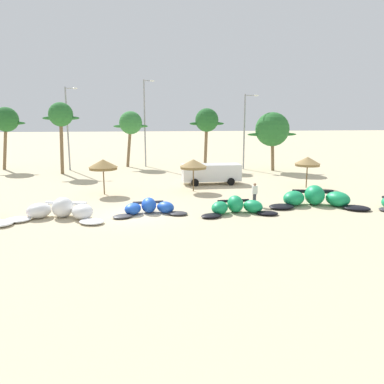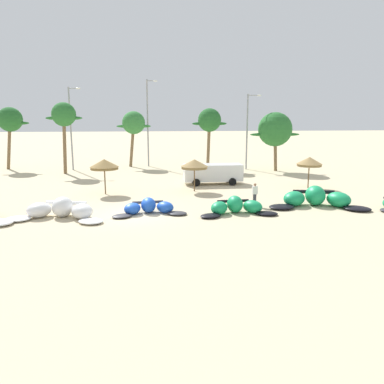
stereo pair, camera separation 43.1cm
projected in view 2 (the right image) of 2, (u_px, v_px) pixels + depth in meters
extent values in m
plane|color=beige|center=(134.00, 215.00, 24.91)|extent=(260.00, 260.00, 0.00)
ellipsoid|color=white|center=(18.00, 219.00, 23.42)|extent=(1.70, 1.46, 0.25)
ellipsoid|color=white|center=(39.00, 210.00, 24.16)|extent=(1.99, 1.98, 0.93)
ellipsoid|color=white|center=(63.00, 207.00, 24.33)|extent=(1.57, 1.78, 1.25)
ellipsoid|color=white|center=(82.00, 211.00, 23.86)|extent=(1.76, 1.91, 0.93)
ellipsoid|color=white|center=(91.00, 221.00, 22.93)|extent=(1.98, 1.90, 0.25)
cylinder|color=white|center=(66.00, 203.00, 24.83)|extent=(2.66, 0.82, 0.24)
cube|color=white|center=(62.00, 207.00, 24.18)|extent=(1.07, 0.75, 0.04)
ellipsoid|color=#333338|center=(122.00, 216.00, 24.18)|extent=(1.56, 1.41, 0.20)
ellipsoid|color=blue|center=(132.00, 209.00, 24.93)|extent=(1.47, 1.59, 0.74)
ellipsoid|color=blue|center=(148.00, 205.00, 25.37)|extent=(1.07, 1.36, 1.00)
ellipsoid|color=blue|center=(165.00, 207.00, 25.34)|extent=(1.56, 1.60, 0.74)
ellipsoid|color=#333338|center=(177.00, 213.00, 24.85)|extent=(1.48, 1.26, 0.20)
cylinder|color=#333338|center=(148.00, 202.00, 25.78)|extent=(2.04, 0.37, 0.18)
cube|color=#333338|center=(149.00, 205.00, 25.25)|extent=(0.78, 0.53, 0.04)
ellipsoid|color=black|center=(211.00, 216.00, 24.18)|extent=(1.67, 1.48, 0.22)
ellipsoid|color=#199E5B|center=(219.00, 208.00, 24.96)|extent=(1.59, 1.71, 0.82)
ellipsoid|color=#199E5B|center=(235.00, 204.00, 25.38)|extent=(1.09, 1.43, 1.11)
ellipsoid|color=#199E5B|center=(253.00, 207.00, 25.32)|extent=(1.65, 1.71, 0.82)
ellipsoid|color=black|center=(267.00, 213.00, 24.77)|extent=(1.61, 1.37, 0.22)
cylinder|color=black|center=(233.00, 201.00, 25.83)|extent=(2.16, 0.32, 0.20)
cube|color=black|center=(235.00, 205.00, 25.25)|extent=(0.81, 0.54, 0.04)
ellipsoid|color=black|center=(282.00, 207.00, 26.42)|extent=(1.97, 1.62, 0.28)
ellipsoid|color=#199E5B|center=(294.00, 199.00, 27.24)|extent=(2.25, 2.23, 1.03)
ellipsoid|color=#199E5B|center=(315.00, 195.00, 27.43)|extent=(1.71, 2.03, 1.39)
ellipsoid|color=#199E5B|center=(339.00, 199.00, 26.95)|extent=(1.97, 2.19, 1.03)
ellipsoid|color=black|center=(357.00, 208.00, 25.95)|extent=(2.25, 2.11, 0.28)
cylinder|color=black|center=(314.00, 192.00, 28.02)|extent=(2.91, 0.85, 0.26)
cube|color=black|center=(316.00, 196.00, 27.26)|extent=(1.17, 0.85, 0.04)
cylinder|color=brown|center=(105.00, 181.00, 31.21)|extent=(0.10, 0.10, 2.20)
cone|color=olive|center=(104.00, 163.00, 30.94)|extent=(2.31, 2.31, 0.63)
cylinder|color=olive|center=(104.00, 168.00, 31.02)|extent=(2.20, 2.20, 0.20)
cylinder|color=brown|center=(194.00, 179.00, 32.38)|extent=(0.10, 0.10, 2.10)
cone|color=#9E7F4C|center=(194.00, 163.00, 32.12)|extent=(2.27, 2.27, 0.60)
cylinder|color=olive|center=(194.00, 168.00, 32.20)|extent=(2.16, 2.16, 0.20)
cylinder|color=brown|center=(309.00, 176.00, 33.84)|extent=(0.10, 0.10, 2.11)
cone|color=#9E7F4C|center=(310.00, 160.00, 33.57)|extent=(2.20, 2.20, 0.62)
cylinder|color=olive|center=(309.00, 165.00, 33.65)|extent=(2.09, 2.09, 0.20)
cube|color=white|center=(213.00, 172.00, 35.77)|extent=(5.37, 1.99, 1.50)
cube|color=black|center=(197.00, 170.00, 35.55)|extent=(1.36, 1.91, 0.56)
cylinder|color=black|center=(196.00, 182.00, 34.78)|extent=(0.68, 0.25, 0.68)
cylinder|color=black|center=(194.00, 179.00, 36.66)|extent=(0.68, 0.25, 0.68)
cylinder|color=black|center=(232.00, 182.00, 35.17)|extent=(0.68, 0.25, 0.68)
cylinder|color=black|center=(228.00, 178.00, 37.05)|extent=(0.68, 0.25, 0.68)
cylinder|color=#383842|center=(255.00, 200.00, 27.21)|extent=(0.24, 0.24, 0.85)
cube|color=white|center=(255.00, 190.00, 27.07)|extent=(0.36, 0.22, 0.56)
sphere|color=#9E7051|center=(255.00, 185.00, 27.00)|extent=(0.20, 0.20, 0.20)
cylinder|color=brown|center=(9.00, 144.00, 45.40)|extent=(1.04, 0.36, 5.79)
sphere|color=#236028|center=(10.00, 119.00, 44.87)|extent=(2.82, 2.82, 2.82)
ellipsoid|color=#236028|center=(0.00, 123.00, 44.83)|extent=(1.98, 0.50, 0.36)
ellipsoid|color=#236028|center=(20.00, 123.00, 45.07)|extent=(1.98, 0.50, 0.36)
cylinder|color=brown|center=(65.00, 144.00, 41.81)|extent=(0.58, 0.36, 6.36)
sphere|color=#286B2D|center=(64.00, 114.00, 41.21)|extent=(2.56, 2.56, 2.56)
ellipsoid|color=#286B2D|center=(54.00, 118.00, 41.17)|extent=(1.79, 0.50, 0.36)
ellipsoid|color=#286B2D|center=(74.00, 118.00, 41.39)|extent=(1.79, 0.50, 0.36)
cylinder|color=brown|center=(132.00, 145.00, 47.65)|extent=(0.88, 0.36, 5.38)
sphere|color=#337A38|center=(134.00, 123.00, 47.15)|extent=(2.78, 2.78, 2.78)
ellipsoid|color=#337A38|center=(125.00, 126.00, 47.12)|extent=(1.94, 0.50, 0.36)
ellipsoid|color=#337A38|center=(143.00, 126.00, 47.35)|extent=(1.94, 0.50, 0.36)
cylinder|color=brown|center=(209.00, 145.00, 45.59)|extent=(0.54, 0.36, 5.72)
sphere|color=#236028|center=(210.00, 120.00, 45.04)|extent=(2.72, 2.72, 2.72)
ellipsoid|color=#236028|center=(200.00, 124.00, 45.00)|extent=(1.90, 0.50, 0.36)
ellipsoid|color=#236028|center=(219.00, 124.00, 45.23)|extent=(1.90, 0.50, 0.36)
cylinder|color=brown|center=(275.00, 150.00, 44.08)|extent=(0.61, 0.36, 4.72)
sphere|color=#286B2D|center=(275.00, 129.00, 43.60)|extent=(3.83, 3.83, 3.83)
ellipsoid|color=#286B2D|center=(262.00, 135.00, 43.56)|extent=(2.68, 0.50, 0.36)
ellipsoid|color=#286B2D|center=(288.00, 134.00, 43.88)|extent=(2.68, 0.50, 0.36)
cylinder|color=gray|center=(71.00, 129.00, 44.37)|extent=(0.18, 0.18, 9.39)
cylinder|color=gray|center=(73.00, 88.00, 43.54)|extent=(1.06, 0.10, 0.10)
ellipsoid|color=silver|center=(78.00, 88.00, 43.59)|extent=(0.56, 0.24, 0.20)
cylinder|color=gray|center=(148.00, 124.00, 47.42)|extent=(0.18, 0.18, 10.48)
cylinder|color=gray|center=(151.00, 81.00, 46.48)|extent=(1.00, 0.10, 0.10)
ellipsoid|color=silver|center=(155.00, 81.00, 46.53)|extent=(0.56, 0.24, 0.20)
cylinder|color=gray|center=(247.00, 132.00, 44.96)|extent=(0.18, 0.18, 8.65)
cylinder|color=gray|center=(254.00, 95.00, 44.22)|extent=(1.31, 0.10, 0.10)
ellipsoid|color=silver|center=(259.00, 95.00, 44.29)|extent=(0.56, 0.24, 0.20)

